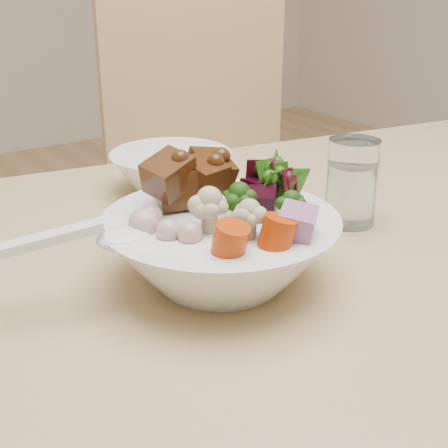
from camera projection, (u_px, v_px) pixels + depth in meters
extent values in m
cube|color=tan|center=(229.00, 218.00, 1.38)|extent=(0.52, 0.52, 0.04)
cube|color=tan|center=(195.00, 92.00, 1.45)|extent=(0.44, 0.12, 0.49)
cylinder|color=tan|center=(180.00, 380.00, 1.25)|extent=(0.04, 0.04, 0.45)
cylinder|color=tan|center=(340.00, 339.00, 1.38)|extent=(0.04, 0.04, 0.45)
cylinder|color=tan|center=(130.00, 295.00, 1.56)|extent=(0.04, 0.04, 0.45)
cylinder|color=tan|center=(264.00, 268.00, 1.70)|extent=(0.04, 0.04, 0.45)
sphere|color=black|center=(239.00, 208.00, 0.61)|extent=(0.04, 0.04, 0.04)
sphere|color=#BAB38D|center=(209.00, 216.00, 0.58)|extent=(0.04, 0.04, 0.04)
cube|color=black|center=(259.00, 194.00, 0.66)|extent=(0.04, 0.04, 0.03)
cube|color=#9B5D92|center=(296.00, 226.00, 0.58)|extent=(0.05, 0.05, 0.04)
cylinder|color=#D34A05|center=(230.00, 242.00, 0.54)|extent=(0.04, 0.04, 0.03)
sphere|color=tan|center=(168.00, 231.00, 0.58)|extent=(0.03, 0.03, 0.03)
ellipsoid|color=white|center=(125.00, 238.00, 0.58)|extent=(0.07, 0.06, 0.02)
cube|color=white|center=(45.00, 239.00, 0.56)|extent=(0.11, 0.05, 0.03)
cylinder|color=white|center=(352.00, 182.00, 0.77)|extent=(0.06, 0.06, 0.11)
cylinder|color=white|center=(351.00, 192.00, 0.78)|extent=(0.05, 0.05, 0.07)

